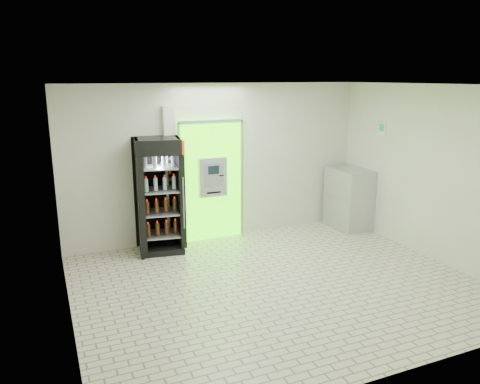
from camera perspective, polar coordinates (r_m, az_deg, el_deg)
ground at (r=7.38m, az=4.58°, el=-11.10°), size 6.00×6.00×0.00m
room_shell at (r=6.81m, az=4.88°, el=3.08°), size 6.00×6.00×6.00m
atm_assembly at (r=9.04m, az=-3.56°, el=1.45°), size 1.30×0.24×2.33m
pillar at (r=8.82m, az=-8.43°, el=1.87°), size 0.22×0.11×2.60m
beverage_cooler at (r=8.53m, az=-9.82°, el=-0.69°), size 0.88×0.82×2.08m
steel_cabinet at (r=10.06m, az=13.11°, el=-0.77°), size 0.64×0.95×1.26m
exit_sign at (r=9.60m, az=16.89°, el=7.37°), size 0.02×0.22×0.26m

